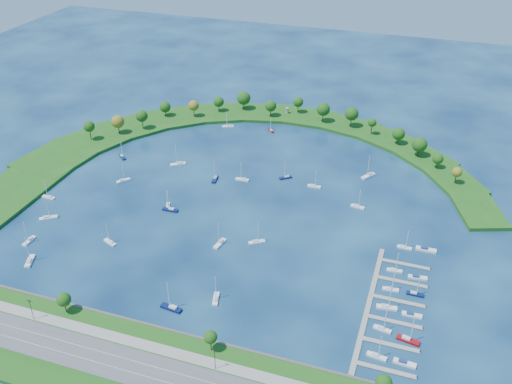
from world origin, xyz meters
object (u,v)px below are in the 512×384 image
(moored_boat_12, at_px, (48,217))
(moored_boat_17, at_px, (171,307))
(docked_boat_8, at_px, (395,270))
(moored_boat_21, at_px, (170,209))
(moored_boat_3, at_px, (358,206))
(moored_boat_8, at_px, (228,126))
(docked_boat_4, at_px, (387,307))
(docked_boat_7, at_px, (415,293))
(moored_boat_11, at_px, (123,180))
(dock_system, at_px, (386,309))
(docked_boat_2, at_px, (382,328))
(docked_boat_1, at_px, (404,363))
(moored_boat_10, at_px, (220,243))
(docked_boat_10, at_px, (405,247))
(moored_boat_7, at_px, (271,130))
(docked_boat_9, at_px, (417,277))
(moored_boat_20, at_px, (369,175))
(moored_boat_18, at_px, (242,179))
(moored_boat_4, at_px, (110,242))
(moored_boat_6, at_px, (178,164))
(moored_boat_5, at_px, (257,242))
(docked_boat_3, at_px, (408,339))
(moored_boat_14, at_px, (286,177))
(moored_boat_16, at_px, (216,298))
(moored_boat_9, at_px, (122,157))
(docked_boat_11, at_px, (426,249))
(moored_boat_1, at_px, (168,205))
(moored_boat_13, at_px, (29,240))
(moored_boat_19, at_px, (215,179))
(moored_boat_15, at_px, (314,186))
(docked_boat_5, at_px, (412,315))
(moored_boat_0, at_px, (30,261))
(docked_boat_6, at_px, (391,289))
(moored_boat_2, at_px, (49,197))
(docked_boat_0, at_px, (377,356))

(moored_boat_12, bearing_deg, moored_boat_17, -61.15)
(moored_boat_12, bearing_deg, docked_boat_8, -32.22)
(moored_boat_17, xyz_separation_m, moored_boat_21, (-33.99, 68.25, -0.05))
(moored_boat_3, relative_size, moored_boat_8, 0.94)
(docked_boat_4, height_order, docked_boat_7, docked_boat_4)
(moored_boat_11, bearing_deg, dock_system, -71.28)
(docked_boat_2, distance_m, docked_boat_7, 27.73)
(docked_boat_1, height_order, docked_boat_4, docked_boat_4)
(moored_boat_10, xyz_separation_m, docked_boat_10, (85.89, 25.87, -0.07))
(moored_boat_7, distance_m, docked_boat_9, 166.82)
(moored_boat_20, bearing_deg, moored_boat_18, -33.19)
(moored_boat_4, distance_m, moored_boat_8, 144.47)
(moored_boat_6, height_order, docked_boat_2, moored_boat_6)
(moored_boat_5, height_order, docked_boat_4, docked_boat_4)
(moored_boat_3, xyz_separation_m, moored_boat_11, (-133.83, -16.31, 0.02))
(docked_boat_3, relative_size, docked_boat_10, 1.29)
(moored_boat_18, height_order, docked_boat_9, moored_boat_18)
(moored_boat_4, xyz_separation_m, docked_boat_1, (145.40, -31.08, -0.24))
(moored_boat_14, distance_m, moored_boat_16, 110.05)
(moored_boat_11, height_order, docked_boat_8, moored_boat_11)
(moored_boat_3, relative_size, docked_boat_4, 0.87)
(moored_boat_9, distance_m, docked_boat_11, 190.70)
(moored_boat_1, distance_m, moored_boat_9, 66.68)
(moored_boat_10, relative_size, docked_boat_4, 1.02)
(moored_boat_14, height_order, docked_boat_3, docked_boat_3)
(moored_boat_13, bearing_deg, moored_boat_19, 143.14)
(moored_boat_20, distance_m, docked_boat_9, 92.30)
(moored_boat_10, height_order, moored_boat_15, moored_boat_10)
(moored_boat_7, distance_m, moored_boat_14, 64.78)
(moored_boat_13, relative_size, docked_boat_5, 1.44)
(moored_boat_0, bearing_deg, moored_boat_16, -108.69)
(docked_boat_6, bearing_deg, moored_boat_3, 106.86)
(docked_boat_7, bearing_deg, docked_boat_6, -178.50)
(moored_boat_14, bearing_deg, moored_boat_17, 45.60)
(moored_boat_4, bearing_deg, moored_boat_1, -84.77)
(moored_boat_6, height_order, docked_boat_7, moored_boat_6)
(docked_boat_10, bearing_deg, moored_boat_10, -162.12)
(moored_boat_4, xyz_separation_m, docked_boat_11, (147.28, 43.89, -0.16))
(moored_boat_14, bearing_deg, moored_boat_2, -9.27)
(moored_boat_15, distance_m, docked_boat_7, 98.04)
(moored_boat_7, bearing_deg, moored_boat_3, -178.45)
(moored_boat_21, relative_size, docked_boat_5, 1.51)
(moored_boat_2, height_order, moored_boat_6, moored_boat_6)
(moored_boat_2, bearing_deg, moored_boat_14, -150.50)
(moored_boat_17, relative_size, docked_boat_8, 1.35)
(moored_boat_3, relative_size, moored_boat_17, 0.79)
(moored_boat_15, xyz_separation_m, docked_boat_0, (52.95, -115.52, 0.01))
(moored_boat_12, height_order, moored_boat_19, moored_boat_12)
(moored_boat_7, relative_size, docked_boat_9, 1.09)
(moored_boat_11, relative_size, docked_boat_2, 1.09)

